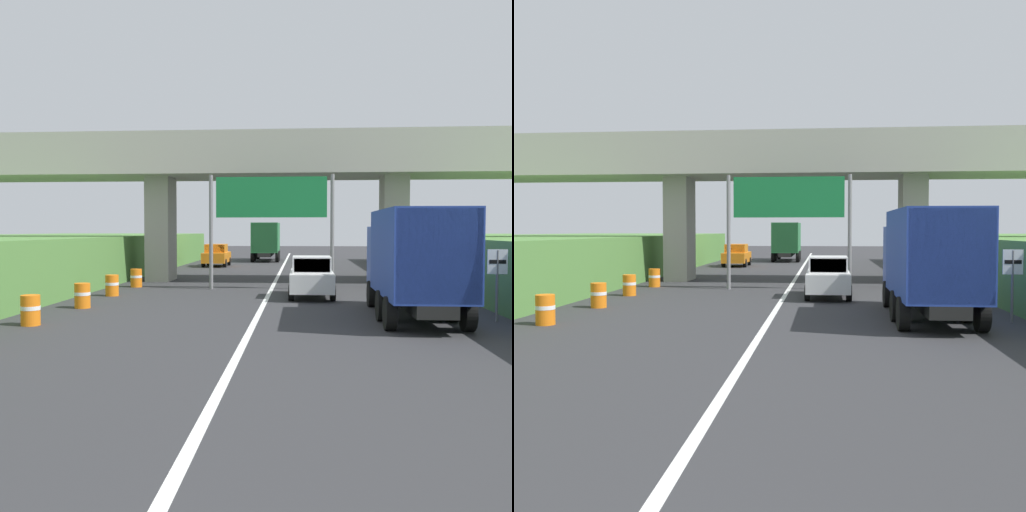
{
  "view_description": "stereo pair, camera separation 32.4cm",
  "coord_description": "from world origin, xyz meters",
  "views": [
    {
      "loc": [
        1.43,
        -1.58,
        2.83
      ],
      "look_at": [
        0.0,
        16.83,
        2.0
      ],
      "focal_mm": 41.27,
      "sensor_mm": 36.0,
      "label": 1
    },
    {
      "loc": [
        1.76,
        -1.55,
        2.83
      ],
      "look_at": [
        0.0,
        16.83,
        2.0
      ],
      "focal_mm": 41.27,
      "sensor_mm": 36.0,
      "label": 2
    }
  ],
  "objects": [
    {
      "name": "overhead_highway_sign",
      "position": [
        0.0,
        26.0,
        3.99
      ],
      "size": [
        5.88,
        0.18,
        5.4
      ],
      "color": "slate",
      "rests_on": "ground"
    },
    {
      "name": "speed_limit_sign",
      "position": [
        7.4,
        16.85,
        1.48
      ],
      "size": [
        0.6,
        0.08,
        2.23
      ],
      "color": "slate",
      "rests_on": "ground"
    },
    {
      "name": "truck_green",
      "position": [
        -1.76,
        51.63,
        1.93
      ],
      "size": [
        2.44,
        7.3,
        3.44
      ],
      "color": "black",
      "rests_on": "ground"
    },
    {
      "name": "overpass_bridge",
      "position": [
        0.0,
        30.61,
        5.98
      ],
      "size": [
        40.0,
        4.8,
        7.9
      ],
      "color": "#ADA89E",
      "rests_on": "ground"
    },
    {
      "name": "construction_barrel_2",
      "position": [
        -6.55,
        15.11,
        0.46
      ],
      "size": [
        0.57,
        0.57,
        0.9
      ],
      "color": "orange",
      "rests_on": "ground"
    },
    {
      "name": "construction_barrel_5",
      "position": [
        -6.69,
        26.73,
        0.46
      ],
      "size": [
        0.57,
        0.57,
        0.9
      ],
      "color": "orange",
      "rests_on": "ground"
    },
    {
      "name": "lane_centre_stripe",
      "position": [
        0.0,
        24.49,
        0.0
      ],
      "size": [
        0.2,
        88.97,
        0.01
      ],
      "primitive_type": "cube",
      "color": "white",
      "rests_on": "ground"
    },
    {
      "name": "car_white",
      "position": [
        1.85,
        22.99,
        0.86
      ],
      "size": [
        1.86,
        4.1,
        1.72
      ],
      "color": "silver",
      "rests_on": "ground"
    },
    {
      "name": "construction_barrel_3",
      "position": [
        -6.45,
        18.98,
        0.46
      ],
      "size": [
        0.57,
        0.57,
        0.9
      ],
      "color": "orange",
      "rests_on": "ground"
    },
    {
      "name": "truck_blue",
      "position": [
        4.98,
        17.33,
        1.93
      ],
      "size": [
        2.44,
        7.3,
        3.44
      ],
      "color": "black",
      "rests_on": "ground"
    },
    {
      "name": "car_orange",
      "position": [
        -5.13,
        43.37,
        0.86
      ],
      "size": [
        1.86,
        4.1,
        1.72
      ],
      "color": "orange",
      "rests_on": "ground"
    },
    {
      "name": "construction_barrel_4",
      "position": [
        -6.64,
        22.86,
        0.46
      ],
      "size": [
        0.57,
        0.57,
        0.9
      ],
      "color": "orange",
      "rests_on": "ground"
    }
  ]
}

